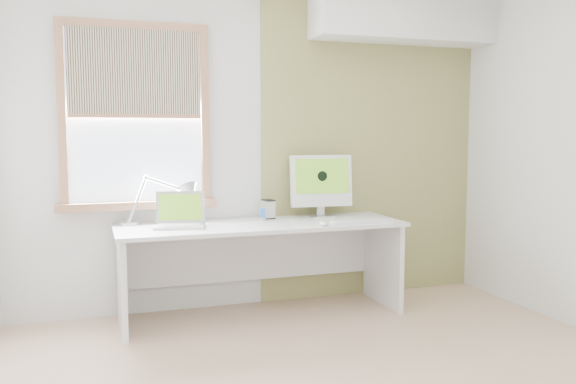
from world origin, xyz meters
name	(u,v)px	position (x,y,z in m)	size (l,w,h in m)	color
room	(349,155)	(0.00, 0.00, 1.30)	(4.04, 3.54, 2.64)	tan
accent_wall	(371,147)	(1.00, 1.74, 1.30)	(2.00, 0.02, 2.60)	olive
soffit	(403,17)	(1.20, 1.57, 2.40)	(1.60, 0.40, 0.42)	white
window	(136,117)	(-1.00, 1.71, 1.54)	(1.20, 0.14, 1.42)	#A16C4D
desk	(259,247)	(-0.10, 1.44, 0.53)	(2.20, 0.70, 0.73)	white
desk_lamp	(178,197)	(-0.70, 1.63, 0.93)	(0.67, 0.27, 0.37)	#B6B8BB
laptop	(180,218)	(-0.72, 1.43, 0.79)	(0.41, 0.36, 0.25)	#B6B8BB
phone_dock	(262,217)	(-0.07, 1.48, 0.76)	(0.06, 0.06, 0.12)	#B6B8BB
external_drive	(268,209)	(0.02, 1.61, 0.81)	(0.09, 0.13, 0.16)	#B6B8BB
imac	(321,182)	(0.47, 1.58, 1.02)	(0.53, 0.18, 0.51)	#B6B8BB
keyboard	(361,222)	(0.63, 1.14, 0.74)	(0.48, 0.16, 0.02)	white
mouse	(324,223)	(0.31, 1.12, 0.75)	(0.07, 0.11, 0.03)	white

